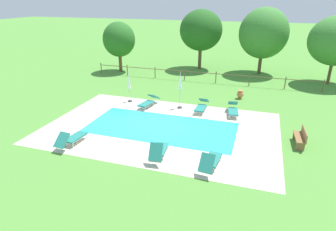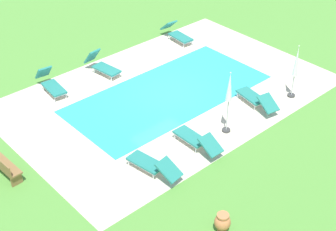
{
  "view_description": "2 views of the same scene",
  "coord_description": "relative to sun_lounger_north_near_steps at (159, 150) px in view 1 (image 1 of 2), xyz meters",
  "views": [
    {
      "loc": [
        5.14,
        -14.48,
        7.12
      ],
      "look_at": [
        0.26,
        0.5,
        0.6
      ],
      "focal_mm": 30.83,
      "sensor_mm": 36.0,
      "label": 1
    },
    {
      "loc": [
        12.09,
        13.39,
        11.29
      ],
      "look_at": [
        1.71,
        1.88,
        0.64
      ],
      "focal_mm": 54.32,
      "sensor_mm": 36.0,
      "label": 2
    }
  ],
  "objects": [
    {
      "name": "tree_centre",
      "position": [
        -9.5,
        14.94,
        2.79
      ],
      "size": [
        3.17,
        3.17,
        4.89
      ],
      "color": "brown",
      "rests_on": "ground"
    },
    {
      "name": "sun_lounger_north_mid",
      "position": [
        -4.7,
        -0.19,
        -0.02
      ],
      "size": [
        0.76,
        2.0,
        0.89
      ],
      "color": "#237A70",
      "rests_on": "ground"
    },
    {
      "name": "tree_far_west",
      "position": [
        4.01,
        18.29,
        3.5
      ],
      "size": [
        4.59,
        4.59,
        6.26
      ],
      "color": "brown",
      "rests_on": "ground"
    },
    {
      "name": "wooden_bench_lawn_side",
      "position": [
        6.5,
        3.44,
        0.07
      ],
      "size": [
        0.51,
        1.52,
        0.87
      ],
      "color": "olive",
      "rests_on": "ground"
    },
    {
      "name": "patio_umbrella_closed_row_mid_west",
      "position": [
        -0.86,
        6.65,
        1.29
      ],
      "size": [
        0.32,
        0.32,
        2.54
      ],
      "color": "#383838",
      "rests_on": "ground"
    },
    {
      "name": "sun_lounger_north_near_steps",
      "position": [
        0.0,
        0.0,
        0.0
      ],
      "size": [
        0.82,
        1.89,
        1.01
      ],
      "color": "#237A70",
      "rests_on": "ground"
    },
    {
      "name": "perimeter_fence",
      "position": [
        -0.95,
        13.57,
        0.28
      ],
      "size": [
        20.1,
        0.08,
        1.05
      ],
      "color": "brown",
      "rests_on": "ground"
    },
    {
      "name": "terracotta_urn_near_fence",
      "position": [
        2.91,
        9.94,
        -0.05
      ],
      "size": [
        0.49,
        0.49,
        0.65
      ],
      "color": "#C67547",
      "rests_on": "ground"
    },
    {
      "name": "pool_deck_paving",
      "position": [
        -1.02,
        3.23,
        -0.39
      ],
      "size": [
        13.31,
        8.75,
        0.01
      ],
      "primitive_type": "cube",
      "color": "beige",
      "rests_on": "ground"
    },
    {
      "name": "sun_lounger_north_end",
      "position": [
        2.51,
        -0.18,
        -0.0
      ],
      "size": [
        0.8,
        1.93,
        0.98
      ],
      "color": "#237A70",
      "rests_on": "ground"
    },
    {
      "name": "ground_plane",
      "position": [
        -1.02,
        3.23,
        -0.4
      ],
      "size": [
        160.0,
        160.0,
        0.0
      ],
      "primitive_type": "plane",
      "color": "#518E38"
    },
    {
      "name": "patio_umbrella_closed_row_west",
      "position": [
        -4.68,
        6.79,
        1.03
      ],
      "size": [
        0.32,
        0.32,
        2.34
      ],
      "color": "#383838",
      "rests_on": "ground"
    },
    {
      "name": "pool_coping_rim",
      "position": [
        -1.02,
        3.23,
        -0.39
      ],
      "size": [
        9.09,
        4.54,
        0.01
      ],
      "color": "beige",
      "rests_on": "ground"
    },
    {
      "name": "tree_east_mid",
      "position": [
        -2.06,
        18.52,
        3.55
      ],
      "size": [
        4.29,
        4.29,
        5.99
      ],
      "color": "brown",
      "rests_on": "ground"
    },
    {
      "name": "sun_lounger_south_near_corner",
      "position": [
        -3.01,
        6.26,
        -0.04
      ],
      "size": [
        0.97,
        2.13,
        0.75
      ],
      "color": "#237A70",
      "rests_on": "ground"
    },
    {
      "name": "sun_lounger_north_far",
      "position": [
        0.67,
        6.59,
        -0.04
      ],
      "size": [
        0.63,
        2.06,
        0.75
      ],
      "color": "#237A70",
      "rests_on": "ground"
    },
    {
      "name": "sun_lounger_south_mid",
      "position": [
        2.75,
        6.61,
        -0.04
      ],
      "size": [
        0.9,
        2.11,
        0.77
      ],
      "color": "#237A70",
      "rests_on": "ground"
    },
    {
      "name": "swimming_pool_water",
      "position": [
        -1.02,
        3.23,
        -0.39
      ],
      "size": [
        8.61,
        4.06,
        0.01
      ],
      "primitive_type": "cube",
      "color": "#2DB7C6",
      "rests_on": "ground"
    }
  ]
}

